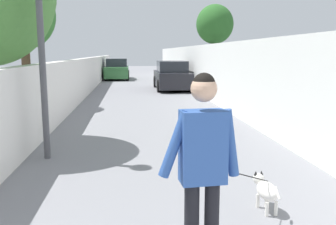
{
  "coord_description": "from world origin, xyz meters",
  "views": [
    {
      "loc": [
        -0.48,
        0.62,
        1.99
      ],
      "look_at": [
        5.42,
        0.01,
        1.0
      ],
      "focal_mm": 38.64,
      "sensor_mm": 36.0,
      "label": 1
    }
  ],
  "objects": [
    {
      "name": "lamp_post",
      "position": [
        6.37,
        2.22,
        2.74
      ],
      "size": [
        0.36,
        0.36,
        3.96
      ],
      "color": "#4C4C51",
      "rests_on": "ground"
    },
    {
      "name": "person_skateboarder",
      "position": [
        2.42,
        0.02,
        1.1
      ],
      "size": [
        0.25,
        0.71,
        1.74
      ],
      "color": "black",
      "rests_on": "skateboard"
    },
    {
      "name": "tree_right_near",
      "position": [
        19.0,
        -3.92,
        3.42
      ],
      "size": [
        1.99,
        1.99,
        4.53
      ],
      "color": "brown",
      "rests_on": "ground"
    },
    {
      "name": "car_far",
      "position": [
        27.01,
        1.62,
        0.72
      ],
      "size": [
        4.23,
        1.8,
        1.54
      ],
      "color": "#336B38",
      "rests_on": "ground"
    },
    {
      "name": "tree_left_mid",
      "position": [
        13.0,
        4.33,
        3.25
      ],
      "size": [
        2.22,
        2.22,
        4.5
      ],
      "color": "#473523",
      "rests_on": "ground"
    },
    {
      "name": "dog",
      "position": [
        3.7,
        -1.06,
        0.27
      ],
      "size": [
        1.6,
        1.22,
        1.06
      ],
      "color": "white",
      "rests_on": "ground"
    },
    {
      "name": "ground_plane",
      "position": [
        14.0,
        0.0,
        0.0
      ],
      "size": [
        80.0,
        80.0,
        0.0
      ],
      "primitive_type": "plane",
      "color": "gray"
    },
    {
      "name": "fence_right",
      "position": [
        12.0,
        -2.77,
        1.16
      ],
      "size": [
        48.0,
        0.3,
        2.33
      ],
      "primitive_type": "cube",
      "color": "white",
      "rests_on": "ground"
    },
    {
      "name": "car_near",
      "position": [
        19.06,
        -1.62,
        0.72
      ],
      "size": [
        4.34,
        1.8,
        1.54
      ],
      "color": "black",
      "rests_on": "ground"
    },
    {
      "name": "wall_left",
      "position": [
        12.0,
        2.77,
        0.86
      ],
      "size": [
        48.0,
        0.3,
        1.72
      ],
      "primitive_type": "cube",
      "color": "silver",
      "rests_on": "ground"
    }
  ]
}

